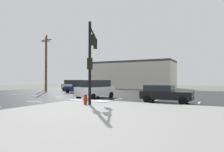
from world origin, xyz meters
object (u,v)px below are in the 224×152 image
object	(u,v)px
sedan_navy	(79,88)
utility_pole_distant	(46,63)
fire_hydrant	(85,99)
suv_white	(96,89)
utility_pole_far	(46,62)
suv_silver	(74,85)
traffic_signal_mast	(92,52)
sedan_black	(164,93)

from	to	relation	value
sedan_navy	utility_pole_distant	bearing A→B (deg)	-14.05
fire_hydrant	suv_white	xyz separation A→B (m)	(-2.73, 5.87, 0.55)
fire_hydrant	utility_pole_far	bearing A→B (deg)	143.56
utility_pole_distant	utility_pole_far	bearing A→B (deg)	-43.50
utility_pole_distant	fire_hydrant	bearing A→B (deg)	-38.12
suv_white	suv_silver	bearing A→B (deg)	-126.96
traffic_signal_mast	suv_white	distance (m)	6.50
traffic_signal_mast	fire_hydrant	xyz separation A→B (m)	(0.05, -0.96, -3.88)
fire_hydrant	utility_pole_distant	bearing A→B (deg)	141.88
fire_hydrant	suv_white	bearing A→B (deg)	114.99
sedan_navy	sedan_black	bearing A→B (deg)	159.81
suv_silver	sedan_black	bearing A→B (deg)	-25.70
traffic_signal_mast	utility_pole_distant	world-z (taller)	utility_pole_distant
traffic_signal_mast	sedan_black	bearing A→B (deg)	-77.19
suv_white	fire_hydrant	bearing A→B (deg)	31.83
fire_hydrant	suv_silver	size ratio (longest dim) A/B	0.16
suv_white	sedan_navy	world-z (taller)	suv_white
sedan_black	utility_pole_distant	distance (m)	29.19
traffic_signal_mast	suv_white	size ratio (longest dim) A/B	1.30
sedan_navy	utility_pole_distant	world-z (taller)	utility_pole_distant
fire_hydrant	sedan_black	size ratio (longest dim) A/B	0.17
traffic_signal_mast	sedan_black	xyz separation A→B (m)	(5.11, 4.16, -3.56)
fire_hydrant	utility_pole_distant	xyz separation A→B (m)	(-21.32, 16.73, 4.98)
suv_silver	utility_pole_distant	size ratio (longest dim) A/B	0.47
traffic_signal_mast	sedan_navy	bearing A→B (deg)	13.93
fire_hydrant	utility_pole_far	world-z (taller)	utility_pole_far
sedan_black	utility_pole_distant	bearing A→B (deg)	157.25
traffic_signal_mast	suv_white	world-z (taller)	traffic_signal_mast
utility_pole_far	traffic_signal_mast	bearing A→B (deg)	-34.32
suv_white	utility_pole_far	xyz separation A→B (m)	(-13.90, 6.41, 3.98)
fire_hydrant	suv_silver	xyz separation A→B (m)	(-14.69, 17.33, 0.55)
sedan_navy	utility_pole_distant	xyz separation A→B (m)	(-11.48, 4.23, 4.66)
suv_white	utility_pole_far	size ratio (longest dim) A/B	0.52
fire_hydrant	suv_silver	distance (m)	22.73
sedan_navy	fire_hydrant	bearing A→B (deg)	134.35
suv_silver	utility_pole_far	bearing A→B (deg)	-104.97
sedan_navy	suv_silver	bearing A→B (deg)	-38.69
fire_hydrant	sedan_navy	size ratio (longest dim) A/B	0.17
suv_silver	suv_white	xyz separation A→B (m)	(11.96, -11.47, 0.00)
suv_silver	sedan_black	size ratio (longest dim) A/B	1.09
fire_hydrant	sedan_black	world-z (taller)	sedan_black
suv_white	sedan_black	distance (m)	7.83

